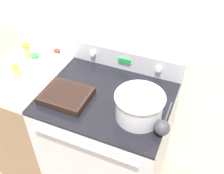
% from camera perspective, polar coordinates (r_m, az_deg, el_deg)
% --- Properties ---
extents(kitchen_wall, '(8.00, 0.05, 2.50)m').
position_cam_1_polar(kitchen_wall, '(1.75, 4.01, 13.10)').
color(kitchen_wall, silver).
rests_on(kitchen_wall, ground_plane).
extents(stove_range, '(0.80, 0.70, 0.95)m').
position_cam_1_polar(stove_range, '(1.99, -0.74, -12.00)').
color(stove_range, '#BCBCC1').
rests_on(stove_range, ground_plane).
extents(control_panel, '(0.80, 0.07, 0.15)m').
position_cam_1_polar(control_panel, '(1.82, 3.04, 6.03)').
color(control_panel, '#BCBCC1').
rests_on(control_panel, stove_range).
extents(side_counter, '(0.48, 0.67, 0.97)m').
position_cam_1_polar(side_counter, '(2.23, -16.02, -6.40)').
color(side_counter, '#896B4C').
rests_on(side_counter, ground_plane).
extents(mixing_bowl, '(0.28, 0.28, 0.16)m').
position_cam_1_polar(mixing_bowl, '(1.45, 5.96, -3.92)').
color(mixing_bowl, silver).
rests_on(mixing_bowl, stove_range).
extents(casserole_dish, '(0.29, 0.23, 0.05)m').
position_cam_1_polar(casserole_dish, '(1.62, -9.96, -1.82)').
color(casserole_dish, black).
rests_on(casserole_dish, stove_range).
extents(ladle, '(0.09, 0.29, 0.09)m').
position_cam_1_polar(ladle, '(1.43, 10.88, -8.53)').
color(ladle, '#333338').
rests_on(ladle, stove_range).
extents(spice_jar_red_cap, '(0.05, 0.05, 0.08)m').
position_cam_1_polar(spice_jar_red_cap, '(1.94, -11.80, 6.89)').
color(spice_jar_red_cap, beige).
rests_on(spice_jar_red_cap, side_counter).
extents(spice_jar_green_cap, '(0.06, 0.06, 0.11)m').
position_cam_1_polar(spice_jar_green_cap, '(1.88, -16.13, 5.34)').
color(spice_jar_green_cap, beige).
rests_on(spice_jar_green_cap, side_counter).
extents(spice_jar_yellow_cap, '(0.05, 0.05, 0.09)m').
position_cam_1_polar(spice_jar_yellow_cap, '(1.84, -20.14, 3.20)').
color(spice_jar_yellow_cap, tan).
rests_on(spice_jar_yellow_cap, side_counter).
extents(spice_jar_orange_cap, '(0.06, 0.06, 0.11)m').
position_cam_1_polar(spice_jar_orange_cap, '(2.02, -18.02, 7.49)').
color(spice_jar_orange_cap, tan).
rests_on(spice_jar_orange_cap, side_counter).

